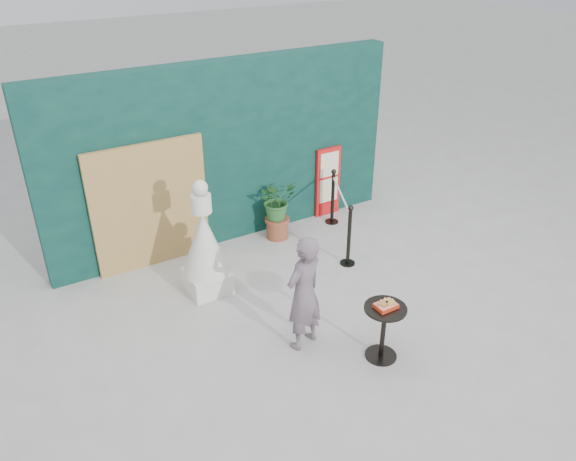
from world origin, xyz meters
name	(u,v)px	position (x,y,z in m)	size (l,w,h in m)	color
ground	(335,334)	(0.00, 0.00, 0.00)	(60.00, 60.00, 0.00)	#ADAAA5
back_wall	(226,154)	(0.00, 3.15, 1.50)	(6.00, 0.30, 3.00)	#092A29
bamboo_fence	(150,206)	(-1.40, 2.94, 1.00)	(1.80, 0.08, 2.00)	tan
woman	(304,293)	(-0.46, 0.06, 0.79)	(0.57, 0.38, 1.57)	#65575E
menu_board	(328,182)	(1.90, 2.95, 0.65)	(0.50, 0.07, 1.30)	red
statue	(205,248)	(-1.02, 1.81, 0.72)	(0.69, 0.69, 1.77)	white
cafe_table	(384,324)	(0.25, -0.65, 0.50)	(0.52, 0.52, 0.75)	black
food_basket	(386,305)	(0.25, -0.65, 0.79)	(0.26, 0.19, 0.11)	red
planter	(277,205)	(0.66, 2.66, 0.62)	(0.63, 0.54, 1.07)	brown
stanchion_barrier	(340,216)	(1.49, 1.98, 0.49)	(0.84, 1.54, 1.03)	black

